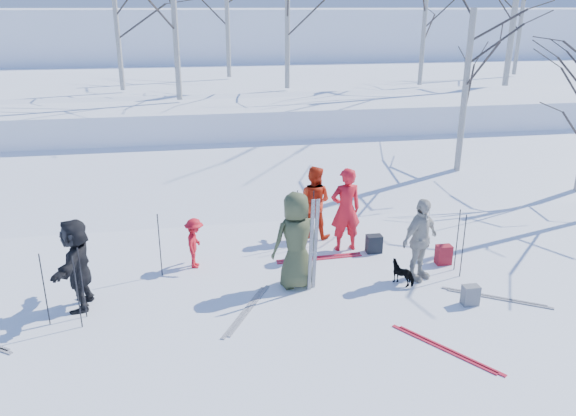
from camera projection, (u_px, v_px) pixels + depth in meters
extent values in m
plane|color=white|center=(302.00, 300.00, 10.53)|extent=(120.00, 120.00, 0.00)
cube|color=white|center=(256.00, 183.00, 16.97)|extent=(70.00, 9.49, 4.12)
cube|color=white|center=(230.00, 102.00, 25.94)|extent=(70.00, 18.00, 2.20)
cube|color=white|center=(209.00, 48.00, 45.05)|extent=(90.00, 30.00, 6.00)
imported|color=#3C4429|center=(296.00, 241.00, 10.75)|extent=(1.05, 0.80, 1.92)
imported|color=red|center=(346.00, 210.00, 12.41)|extent=(0.73, 0.51, 1.91)
imported|color=red|center=(314.00, 202.00, 13.16)|extent=(1.06, 0.99, 1.73)
imported|color=red|center=(195.00, 243.00, 11.70)|extent=(0.52, 0.76, 1.08)
imported|color=beige|center=(420.00, 240.00, 11.08)|extent=(1.07, 0.85, 1.69)
imported|color=black|center=(77.00, 264.00, 10.03)|extent=(0.63, 1.62, 1.71)
imported|color=black|center=(403.00, 273.00, 11.07)|extent=(0.55, 0.59, 0.47)
cube|color=silver|center=(311.00, 246.00, 10.53)|extent=(0.11, 0.17, 1.90)
cube|color=silver|center=(316.00, 245.00, 10.59)|extent=(0.09, 0.23, 1.89)
cylinder|color=black|center=(297.00, 219.00, 12.67)|extent=(0.02, 0.02, 1.34)
cylinder|color=black|center=(82.00, 283.00, 9.74)|extent=(0.02, 0.02, 1.34)
cylinder|color=black|center=(77.00, 292.00, 9.42)|extent=(0.02, 0.02, 1.34)
cylinder|color=black|center=(160.00, 245.00, 11.26)|extent=(0.02, 0.02, 1.34)
cylinder|color=black|center=(45.00, 290.00, 9.50)|extent=(0.02, 0.02, 1.34)
cylinder|color=black|center=(463.00, 246.00, 11.22)|extent=(0.02, 0.02, 1.34)
cylinder|color=black|center=(457.00, 240.00, 11.51)|extent=(0.02, 0.02, 1.34)
cylinder|color=black|center=(313.00, 219.00, 12.65)|extent=(0.02, 0.02, 1.34)
cube|color=maroon|center=(444.00, 255.00, 11.93)|extent=(0.32, 0.22, 0.42)
cube|color=slate|center=(470.00, 295.00, 10.31)|extent=(0.30, 0.20, 0.38)
cube|color=black|center=(374.00, 244.00, 12.51)|extent=(0.34, 0.24, 0.40)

